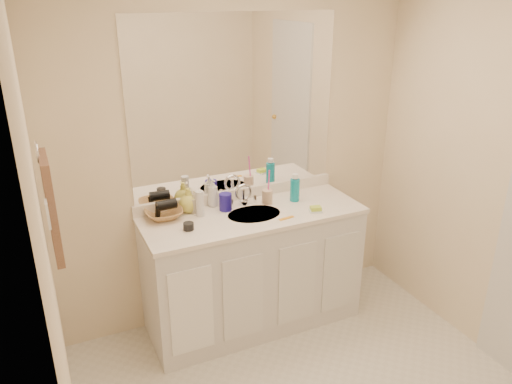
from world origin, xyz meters
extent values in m
cube|color=#F4E0BF|center=(0.00, 1.30, 1.20)|extent=(2.60, 0.02, 2.40)
cube|color=#F4E0BF|center=(-1.30, 0.00, 1.20)|extent=(0.02, 2.60, 2.40)
cube|color=silver|center=(0.00, 1.02, 0.42)|extent=(1.50, 0.55, 0.85)
cube|color=white|center=(0.00, 1.02, 0.86)|extent=(1.52, 0.57, 0.03)
cube|color=white|center=(0.00, 1.29, 0.92)|extent=(1.52, 0.03, 0.08)
cylinder|color=beige|center=(0.00, 1.00, 0.87)|extent=(0.37, 0.37, 0.02)
cylinder|color=silver|center=(0.00, 1.18, 0.94)|extent=(0.02, 0.02, 0.11)
cube|color=white|center=(0.00, 1.29, 1.56)|extent=(1.48, 0.01, 1.20)
cylinder|color=navy|center=(-0.15, 1.15, 0.94)|extent=(0.09, 0.09, 0.12)
cylinder|color=beige|center=(0.16, 1.13, 0.93)|extent=(0.10, 0.10, 0.10)
cylinder|color=#FF43BD|center=(0.17, 1.13, 1.03)|extent=(0.02, 0.04, 0.21)
cylinder|color=#0D8EA7|center=(0.36, 1.09, 0.96)|extent=(0.09, 0.09, 0.16)
cube|color=white|center=(0.40, 0.86, 0.89)|extent=(0.10, 0.09, 0.01)
cube|color=#B5D834|center=(0.40, 0.86, 0.90)|extent=(0.08, 0.07, 0.03)
cube|color=orange|center=(0.16, 0.85, 0.88)|extent=(0.11, 0.04, 0.00)
cylinder|color=black|center=(-0.48, 0.96, 0.90)|extent=(0.08, 0.08, 0.05)
cylinder|color=silver|center=(-0.34, 1.13, 0.97)|extent=(0.07, 0.07, 0.18)
imported|color=white|center=(-0.20, 1.25, 0.98)|extent=(0.08, 0.08, 0.20)
imported|color=beige|center=(-0.35, 1.21, 0.96)|extent=(0.09, 0.09, 0.15)
imported|color=#DCD855|center=(-0.39, 1.23, 0.96)|extent=(0.16, 0.16, 0.17)
imported|color=#A37441|center=(-0.57, 1.20, 0.91)|extent=(0.25, 0.25, 0.06)
cylinder|color=black|center=(-0.55, 1.20, 0.97)|extent=(0.14, 0.08, 0.07)
torus|color=silver|center=(-1.27, 0.77, 1.55)|extent=(0.01, 0.11, 0.11)
cube|color=brown|center=(-1.25, 0.77, 1.25)|extent=(0.04, 0.32, 0.55)
cube|color=white|center=(-1.27, 0.57, 1.30)|extent=(0.01, 0.08, 0.13)
camera|label=1|loc=(-1.28, -1.78, 2.28)|focal=35.00mm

